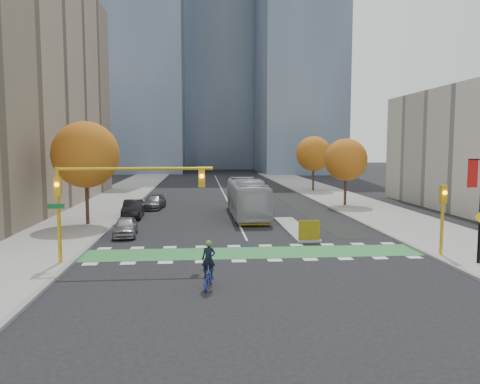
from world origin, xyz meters
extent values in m
plane|color=black|center=(0.00, 0.00, 0.00)|extent=(300.00, 300.00, 0.00)
cube|color=gray|center=(-13.50, 20.00, 0.07)|extent=(7.00, 120.00, 0.15)
cube|color=gray|center=(13.50, 20.00, 0.07)|extent=(7.00, 120.00, 0.15)
cube|color=gray|center=(-10.00, 20.00, 0.07)|extent=(0.30, 120.00, 0.16)
cube|color=gray|center=(10.00, 20.00, 0.07)|extent=(0.30, 120.00, 0.16)
cube|color=#297E38|center=(0.00, 1.50, 0.01)|extent=(20.00, 3.00, 0.01)
cube|color=silver|center=(0.00, 40.00, 0.01)|extent=(0.15, 70.00, 0.01)
cube|color=black|center=(7.50, 30.00, 0.01)|extent=(2.50, 50.00, 0.01)
cube|color=gray|center=(4.00, 9.00, 0.08)|extent=(1.60, 10.00, 0.16)
cube|color=yellow|center=(4.00, 4.20, 0.80)|extent=(1.40, 0.12, 1.30)
cube|color=#47566B|center=(-18.00, 90.00, 35.00)|extent=(22.00, 22.00, 70.00)
cube|color=#47566B|center=(6.00, 110.00, 45.00)|extent=(20.00, 20.00, 90.00)
cube|color=#47566B|center=(20.00, 85.00, 30.00)|extent=(18.00, 24.00, 60.00)
cube|color=#47566B|center=(-4.00, 140.00, 40.00)|extent=(26.00, 26.00, 80.00)
cylinder|color=#332114|center=(-12.00, 12.00, 2.62)|extent=(0.28, 0.28, 5.25)
sphere|color=#9B4F13|center=(-12.00, 12.00, 5.62)|extent=(5.20, 5.20, 5.20)
cylinder|color=#332114|center=(12.00, 22.00, 2.27)|extent=(0.28, 0.28, 4.55)
sphere|color=#9B4F13|center=(12.00, 22.00, 4.88)|extent=(4.40, 4.40, 4.40)
cylinder|color=#332114|center=(12.50, 38.00, 2.45)|extent=(0.28, 0.28, 4.90)
sphere|color=#9B4F13|center=(12.50, 38.00, 5.25)|extent=(4.80, 4.80, 4.80)
cylinder|color=#BF9914|center=(-10.50, -0.50, 2.60)|extent=(0.20, 0.20, 5.20)
cylinder|color=#BF9914|center=(-6.50, -0.50, 5.10)|extent=(8.20, 0.16, 0.16)
cube|color=#BF9914|center=(-10.50, -0.50, 4.20)|extent=(0.35, 0.28, 1.00)
sphere|color=orange|center=(-10.50, -0.68, 4.30)|extent=(0.22, 0.22, 0.22)
cube|color=#BF9914|center=(-3.00, -0.50, 4.60)|extent=(0.35, 0.28, 1.00)
sphere|color=orange|center=(-3.00, -0.68, 4.70)|extent=(0.22, 0.22, 0.22)
cube|color=#0C5926|center=(-10.50, -0.90, 3.20)|extent=(0.85, 0.04, 0.25)
cylinder|color=#BF9914|center=(10.50, -0.50, 2.00)|extent=(0.18, 0.18, 4.00)
cube|color=#BF9914|center=(10.50, -0.50, 3.60)|extent=(0.35, 0.28, 1.00)
sphere|color=orange|center=(10.50, -0.68, 3.70)|extent=(0.22, 0.22, 0.22)
cube|color=#A9120F|center=(10.95, -2.50, 4.90)|extent=(0.55, 0.03, 1.50)
imported|color=navy|center=(-2.74, -5.21, 0.49)|extent=(0.96, 1.95, 0.98)
imported|color=black|center=(-2.74, -5.21, 1.32)|extent=(0.67, 0.50, 1.67)
sphere|color=#597F2D|center=(-2.74, -5.21, 2.02)|extent=(0.28, 0.28, 0.28)
imported|color=#A8AFB0|center=(1.09, 15.99, 1.67)|extent=(2.86, 11.99, 3.34)
imported|color=gray|center=(-8.34, 7.38, 0.67)|extent=(1.86, 4.03, 1.34)
imported|color=black|center=(-9.00, 16.03, 0.77)|extent=(1.79, 4.75, 1.55)
imported|color=#4E4F53|center=(-7.77, 21.73, 0.67)|extent=(2.44, 4.81, 1.34)
camera|label=1|loc=(-3.06, -25.49, 6.29)|focal=35.00mm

